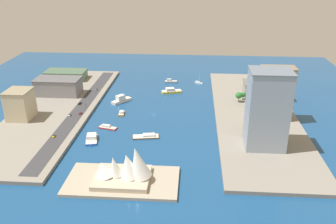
{
  "coord_description": "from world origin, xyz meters",
  "views": [
    {
      "loc": [
        -35.29,
        302.28,
        128.96
      ],
      "look_at": [
        -13.5,
        4.26,
        3.22
      ],
      "focal_mm": 38.92,
      "sensor_mm": 36.0,
      "label": 1
    }
  ],
  "objects_px": {
    "warehouse_low_gray": "(58,86)",
    "taxi_yellow_cab": "(54,136)",
    "ferry_yellow_fast": "(171,91)",
    "tower_tall_glass": "(267,110)",
    "traffic_light_waterfront": "(86,107)",
    "apartment_midrise_tan": "(276,93)",
    "ferry_white_commuter": "(121,100)",
    "sedan_silver": "(96,89)",
    "van_white": "(70,115)",
    "water_taxi_orange": "(122,113)",
    "sailboat_small_white": "(199,83)",
    "terminal_long_green": "(66,75)",
    "catamaran_blue": "(92,138)",
    "office_block_beige": "(20,104)",
    "suv_black": "(80,103)",
    "carpark_squat_concrete": "(266,89)",
    "yacht_sleek_gray": "(171,81)",
    "pickup_red": "(80,113)",
    "tugboat_red": "(107,127)",
    "opera_landmark": "(125,168)",
    "barge_flat_brown": "(147,136)"
  },
  "relations": [
    {
      "from": "warehouse_low_gray",
      "to": "taxi_yellow_cab",
      "type": "height_order",
      "value": "warehouse_low_gray"
    },
    {
      "from": "ferry_yellow_fast",
      "to": "tower_tall_glass",
      "type": "xyz_separation_m",
      "value": [
        -75.21,
        117.09,
        29.42
      ]
    },
    {
      "from": "traffic_light_waterfront",
      "to": "taxi_yellow_cab",
      "type": "bearing_deg",
      "value": 78.57
    },
    {
      "from": "apartment_midrise_tan",
      "to": "ferry_white_commuter",
      "type": "bearing_deg",
      "value": -13.89
    },
    {
      "from": "ferry_yellow_fast",
      "to": "sedan_silver",
      "type": "distance_m",
      "value": 78.34
    },
    {
      "from": "tower_tall_glass",
      "to": "van_white",
      "type": "xyz_separation_m",
      "value": [
        159.48,
        -43.57,
        -27.79
      ]
    },
    {
      "from": "water_taxi_orange",
      "to": "ferry_yellow_fast",
      "type": "distance_m",
      "value": 73.32
    },
    {
      "from": "sailboat_small_white",
      "to": "van_white",
      "type": "distance_m",
      "value": 155.07
    },
    {
      "from": "water_taxi_orange",
      "to": "terminal_long_green",
      "type": "height_order",
      "value": "terminal_long_green"
    },
    {
      "from": "catamaran_blue",
      "to": "van_white",
      "type": "distance_m",
      "value": 49.81
    },
    {
      "from": "office_block_beige",
      "to": "van_white",
      "type": "xyz_separation_m",
      "value": [
        -39.47,
        -7.43,
        -11.77
      ]
    },
    {
      "from": "sedan_silver",
      "to": "water_taxi_orange",
      "type": "bearing_deg",
      "value": 123.67
    },
    {
      "from": "terminal_long_green",
      "to": "suv_black",
      "type": "distance_m",
      "value": 86.02
    },
    {
      "from": "ferry_white_commuter",
      "to": "traffic_light_waterfront",
      "type": "xyz_separation_m",
      "value": [
        25.9,
        31.31,
        4.37
      ]
    },
    {
      "from": "ferry_yellow_fast",
      "to": "carpark_squat_concrete",
      "type": "relative_size",
      "value": 0.51
    },
    {
      "from": "terminal_long_green",
      "to": "van_white",
      "type": "distance_m",
      "value": 111.41
    },
    {
      "from": "tower_tall_glass",
      "to": "traffic_light_waterfront",
      "type": "relative_size",
      "value": 8.81
    },
    {
      "from": "ferry_yellow_fast",
      "to": "office_block_beige",
      "type": "bearing_deg",
      "value": 33.19
    },
    {
      "from": "ferry_yellow_fast",
      "to": "sedan_silver",
      "type": "bearing_deg",
      "value": 3.59
    },
    {
      "from": "ferry_white_commuter",
      "to": "taxi_yellow_cab",
      "type": "xyz_separation_m",
      "value": [
        36.45,
        83.5,
        0.91
      ]
    },
    {
      "from": "yacht_sleek_gray",
      "to": "pickup_red",
      "type": "bearing_deg",
      "value": 54.67
    },
    {
      "from": "yacht_sleek_gray",
      "to": "warehouse_low_gray",
      "type": "relative_size",
      "value": 0.34
    },
    {
      "from": "carpark_squat_concrete",
      "to": "sailboat_small_white",
      "type": "bearing_deg",
      "value": -32.04
    },
    {
      "from": "terminal_long_green",
      "to": "yacht_sleek_gray",
      "type": "bearing_deg",
      "value": -178.68
    },
    {
      "from": "tugboat_red",
      "to": "opera_landmark",
      "type": "xyz_separation_m",
      "value": [
        -29.38,
        76.87,
        9.3
      ]
    },
    {
      "from": "water_taxi_orange",
      "to": "ferry_yellow_fast",
      "type": "bearing_deg",
      "value": -123.91
    },
    {
      "from": "ferry_white_commuter",
      "to": "catamaran_blue",
      "type": "distance_m",
      "value": 82.64
    },
    {
      "from": "sailboat_small_white",
      "to": "carpark_squat_concrete",
      "type": "bearing_deg",
      "value": 147.96
    },
    {
      "from": "apartment_midrise_tan",
      "to": "suv_black",
      "type": "height_order",
      "value": "apartment_midrise_tan"
    },
    {
      "from": "tugboat_red",
      "to": "opera_landmark",
      "type": "bearing_deg",
      "value": 110.91
    },
    {
      "from": "office_block_beige",
      "to": "suv_black",
      "type": "height_order",
      "value": "office_block_beige"
    },
    {
      "from": "ferry_white_commuter",
      "to": "van_white",
      "type": "xyz_separation_m",
      "value": [
        37.46,
        42.67,
        0.91
      ]
    },
    {
      "from": "yacht_sleek_gray",
      "to": "office_block_beige",
      "type": "relative_size",
      "value": 0.6
    },
    {
      "from": "tower_tall_glass",
      "to": "opera_landmark",
      "type": "distance_m",
      "value": 107.85
    },
    {
      "from": "apartment_midrise_tan",
      "to": "tower_tall_glass",
      "type": "distance_m",
      "value": 54.9
    },
    {
      "from": "ferry_white_commuter",
      "to": "sedan_silver",
      "type": "height_order",
      "value": "ferry_white_commuter"
    },
    {
      "from": "ferry_white_commuter",
      "to": "taxi_yellow_cab",
      "type": "distance_m",
      "value": 91.11
    },
    {
      "from": "barge_flat_brown",
      "to": "apartment_midrise_tan",
      "type": "relative_size",
      "value": 0.48
    },
    {
      "from": "barge_flat_brown",
      "to": "ferry_white_commuter",
      "type": "bearing_deg",
      "value": -65.19
    },
    {
      "from": "yacht_sleek_gray",
      "to": "catamaran_blue",
      "type": "xyz_separation_m",
      "value": [
        51.32,
        146.92,
        0.26
      ]
    },
    {
      "from": "ferry_white_commuter",
      "to": "van_white",
      "type": "height_order",
      "value": "ferry_white_commuter"
    },
    {
      "from": "ferry_white_commuter",
      "to": "tower_tall_glass",
      "type": "bearing_deg",
      "value": 144.75
    },
    {
      "from": "yacht_sleek_gray",
      "to": "catamaran_blue",
      "type": "distance_m",
      "value": 155.62
    },
    {
      "from": "pickup_red",
      "to": "opera_landmark",
      "type": "bearing_deg",
      "value": 120.65
    },
    {
      "from": "van_white",
      "to": "pickup_red",
      "type": "xyz_separation_m",
      "value": [
        -8.3,
        -4.12,
        0.08
      ]
    },
    {
      "from": "van_white",
      "to": "traffic_light_waterfront",
      "type": "xyz_separation_m",
      "value": [
        -11.56,
        -11.36,
        3.46
      ]
    },
    {
      "from": "water_taxi_orange",
      "to": "yacht_sleek_gray",
      "type": "bearing_deg",
      "value": -111.91
    },
    {
      "from": "ferry_yellow_fast",
      "to": "terminal_long_green",
      "type": "xyz_separation_m",
      "value": [
        122.64,
        -31.0,
        5.51
      ]
    },
    {
      "from": "apartment_midrise_tan",
      "to": "opera_landmark",
      "type": "bearing_deg",
      "value": 43.13
    },
    {
      "from": "catamaran_blue",
      "to": "suv_black",
      "type": "bearing_deg",
      "value": -66.48
    }
  ]
}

